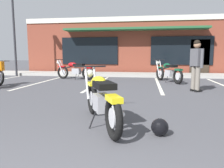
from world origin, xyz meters
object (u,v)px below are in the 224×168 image
(motorcycle_red_sportbike, at_px, (168,72))
(helmet_on_pavement, at_px, (160,127))
(parking_lot_lamp_post, at_px, (12,19))
(motorcycle_foreground_classic, at_px, (101,98))
(person_in_black_shirt, at_px, (196,63))
(motorcycle_green_cafe_racer, at_px, (75,70))

(motorcycle_red_sportbike, height_order, helmet_on_pavement, motorcycle_red_sportbike)
(parking_lot_lamp_post, bearing_deg, helmet_on_pavement, -47.10)
(parking_lot_lamp_post, bearing_deg, motorcycle_foreground_classic, -49.64)
(motorcycle_foreground_classic, distance_m, person_in_black_shirt, 4.51)
(motorcycle_red_sportbike, relative_size, motorcycle_green_cafe_racer, 0.94)
(motorcycle_foreground_classic, xyz_separation_m, motorcycle_red_sportbike, (1.74, 6.26, 0.00))
(motorcycle_red_sportbike, xyz_separation_m, parking_lot_lamp_post, (-8.31, 1.47, 2.67))
(motorcycle_red_sportbike, bearing_deg, parking_lot_lamp_post, 169.95)
(motorcycle_red_sportbike, bearing_deg, motorcycle_green_cafe_racer, 174.53)
(helmet_on_pavement, xyz_separation_m, parking_lot_lamp_post, (-7.55, 8.13, 3.01))
(motorcycle_green_cafe_racer, xyz_separation_m, person_in_black_shirt, (5.08, -2.89, 0.49))
(helmet_on_pavement, height_order, parking_lot_lamp_post, parking_lot_lamp_post)
(motorcycle_foreground_classic, distance_m, motorcycle_green_cafe_racer, 7.21)
(motorcycle_foreground_classic, relative_size, person_in_black_shirt, 1.17)
(motorcycle_foreground_classic, bearing_deg, parking_lot_lamp_post, 130.36)
(motorcycle_green_cafe_racer, xyz_separation_m, helmet_on_pavement, (3.69, -7.08, -0.33))
(motorcycle_green_cafe_racer, bearing_deg, motorcycle_foreground_classic, -67.94)
(person_in_black_shirt, bearing_deg, motorcycle_green_cafe_racer, 150.41)
(motorcycle_foreground_classic, relative_size, parking_lot_lamp_post, 0.41)
(motorcycle_green_cafe_racer, relative_size, parking_lot_lamp_post, 0.43)
(motorcycle_foreground_classic, bearing_deg, motorcycle_red_sportbike, 74.45)
(helmet_on_pavement, bearing_deg, motorcycle_green_cafe_racer, 117.53)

